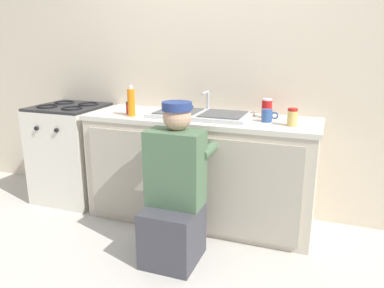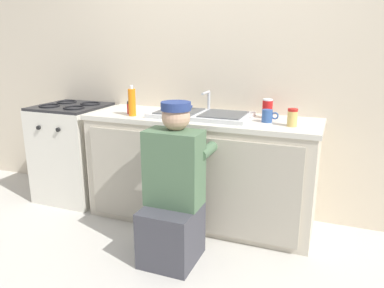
{
  "view_description": "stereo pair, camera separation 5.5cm",
  "coord_description": "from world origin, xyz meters",
  "px_view_note": "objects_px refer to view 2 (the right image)",
  "views": [
    {
      "loc": [
        0.97,
        -2.52,
        1.48
      ],
      "look_at": [
        0.0,
        0.1,
        0.72
      ],
      "focal_mm": 35.0,
      "sensor_mm": 36.0,
      "label": 1
    },
    {
      "loc": [
        1.02,
        -2.5,
        1.48
      ],
      "look_at": [
        0.0,
        0.1,
        0.72
      ],
      "focal_mm": 35.0,
      "sensor_mm": 36.0,
      "label": 2
    }
  ],
  "objects_px": {
    "soap_bottle_orange": "(132,102)",
    "spice_bottle_red": "(129,108)",
    "soda_cup_red": "(267,109)",
    "condiment_jar": "(292,117)",
    "stove_range": "(74,152)",
    "coffee_mug": "(268,116)",
    "sink_double_basin": "(201,114)",
    "plumber_person": "(173,197)"
  },
  "relations": [
    {
      "from": "soap_bottle_orange",
      "to": "spice_bottle_red",
      "type": "relative_size",
      "value": 2.38
    },
    {
      "from": "condiment_jar",
      "to": "spice_bottle_red",
      "type": "relative_size",
      "value": 1.22
    },
    {
      "from": "stove_range",
      "to": "spice_bottle_red",
      "type": "height_order",
      "value": "spice_bottle_red"
    },
    {
      "from": "stove_range",
      "to": "coffee_mug",
      "type": "bearing_deg",
      "value": -0.51
    },
    {
      "from": "coffee_mug",
      "to": "stove_range",
      "type": "bearing_deg",
      "value": 179.49
    },
    {
      "from": "sink_double_basin",
      "to": "condiment_jar",
      "type": "bearing_deg",
      "value": -7.8
    },
    {
      "from": "spice_bottle_red",
      "to": "coffee_mug",
      "type": "bearing_deg",
      "value": 4.49
    },
    {
      "from": "soap_bottle_orange",
      "to": "spice_bottle_red",
      "type": "distance_m",
      "value": 0.11
    },
    {
      "from": "sink_double_basin",
      "to": "coffee_mug",
      "type": "relative_size",
      "value": 6.35
    },
    {
      "from": "plumber_person",
      "to": "soda_cup_red",
      "type": "height_order",
      "value": "plumber_person"
    },
    {
      "from": "soda_cup_red",
      "to": "plumber_person",
      "type": "bearing_deg",
      "value": -121.12
    },
    {
      "from": "soda_cup_red",
      "to": "soap_bottle_orange",
      "type": "bearing_deg",
      "value": -163.47
    },
    {
      "from": "coffee_mug",
      "to": "soda_cup_red",
      "type": "xyz_separation_m",
      "value": [
        -0.03,
        0.15,
        0.03
      ]
    },
    {
      "from": "condiment_jar",
      "to": "spice_bottle_red",
      "type": "height_order",
      "value": "condiment_jar"
    },
    {
      "from": "stove_range",
      "to": "condiment_jar",
      "type": "distance_m",
      "value": 2.09
    },
    {
      "from": "sink_double_basin",
      "to": "coffee_mug",
      "type": "xyz_separation_m",
      "value": [
        0.54,
        -0.02,
        0.03
      ]
    },
    {
      "from": "coffee_mug",
      "to": "soda_cup_red",
      "type": "height_order",
      "value": "soda_cup_red"
    },
    {
      "from": "sink_double_basin",
      "to": "condiment_jar",
      "type": "distance_m",
      "value": 0.74
    },
    {
      "from": "plumber_person",
      "to": "soda_cup_red",
      "type": "relative_size",
      "value": 7.26
    },
    {
      "from": "stove_range",
      "to": "soda_cup_red",
      "type": "xyz_separation_m",
      "value": [
        1.81,
        0.14,
        0.51
      ]
    },
    {
      "from": "sink_double_basin",
      "to": "condiment_jar",
      "type": "height_order",
      "value": "sink_double_basin"
    },
    {
      "from": "stove_range",
      "to": "soap_bottle_orange",
      "type": "distance_m",
      "value": 0.96
    },
    {
      "from": "sink_double_basin",
      "to": "plumber_person",
      "type": "distance_m",
      "value": 0.79
    },
    {
      "from": "soap_bottle_orange",
      "to": "condiment_jar",
      "type": "distance_m",
      "value": 1.27
    },
    {
      "from": "coffee_mug",
      "to": "condiment_jar",
      "type": "height_order",
      "value": "condiment_jar"
    },
    {
      "from": "sink_double_basin",
      "to": "condiment_jar",
      "type": "xyz_separation_m",
      "value": [
        0.73,
        -0.1,
        0.05
      ]
    },
    {
      "from": "soda_cup_red",
      "to": "condiment_jar",
      "type": "bearing_deg",
      "value": -46.68
    },
    {
      "from": "coffee_mug",
      "to": "condiment_jar",
      "type": "distance_m",
      "value": 0.21
    },
    {
      "from": "coffee_mug",
      "to": "condiment_jar",
      "type": "bearing_deg",
      "value": -23.14
    },
    {
      "from": "coffee_mug",
      "to": "plumber_person",
      "type": "bearing_deg",
      "value": -128.76
    },
    {
      "from": "stove_range",
      "to": "condiment_jar",
      "type": "height_order",
      "value": "condiment_jar"
    },
    {
      "from": "sink_double_basin",
      "to": "stove_range",
      "type": "relative_size",
      "value": 0.87
    },
    {
      "from": "coffee_mug",
      "to": "sink_double_basin",
      "type": "bearing_deg",
      "value": 178.03
    },
    {
      "from": "plumber_person",
      "to": "spice_bottle_red",
      "type": "bearing_deg",
      "value": 139.96
    },
    {
      "from": "spice_bottle_red",
      "to": "sink_double_basin",
      "type": "bearing_deg",
      "value": 10.19
    },
    {
      "from": "coffee_mug",
      "to": "spice_bottle_red",
      "type": "distance_m",
      "value": 1.14
    },
    {
      "from": "condiment_jar",
      "to": "spice_bottle_red",
      "type": "xyz_separation_m",
      "value": [
        -1.33,
        -0.01,
        -0.01
      ]
    },
    {
      "from": "sink_double_basin",
      "to": "soap_bottle_orange",
      "type": "bearing_deg",
      "value": -162.0
    },
    {
      "from": "sink_double_basin",
      "to": "plumber_person",
      "type": "xyz_separation_m",
      "value": [
        0.04,
        -0.64,
        -0.46
      ]
    },
    {
      "from": "stove_range",
      "to": "condiment_jar",
      "type": "bearing_deg",
      "value": -2.76
    },
    {
      "from": "plumber_person",
      "to": "soda_cup_red",
      "type": "xyz_separation_m",
      "value": [
        0.47,
        0.78,
        0.51
      ]
    },
    {
      "from": "plumber_person",
      "to": "soap_bottle_orange",
      "type": "relative_size",
      "value": 4.42
    }
  ]
}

